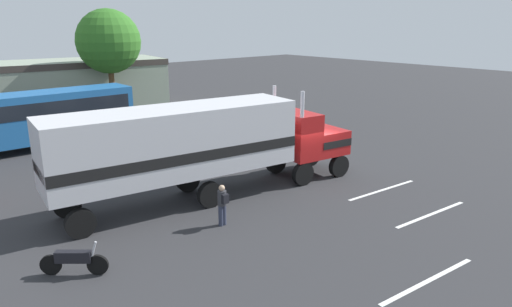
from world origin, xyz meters
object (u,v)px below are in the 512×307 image
object	(u,v)px
parked_bus	(40,115)
motorcycle	(74,260)
person_bystander	(222,203)
tree_left	(108,42)
semi_truck	(199,143)

from	to	relation	value
parked_bus	motorcycle	distance (m)	16.72
person_bystander	tree_left	distance (m)	23.81
person_bystander	tree_left	size ratio (longest dim) A/B	0.19
motorcycle	parked_bus	bearing A→B (deg)	74.66
semi_truck	motorcycle	xyz separation A→B (m)	(-6.64, -2.63, -2.04)
tree_left	motorcycle	bearing A→B (deg)	-118.46
person_bystander	semi_truck	bearing A→B (deg)	70.24
semi_truck	person_bystander	bearing A→B (deg)	-109.76
person_bystander	motorcycle	size ratio (longest dim) A/B	1.00
semi_truck	parked_bus	distance (m)	13.61
person_bystander	parked_bus	bearing A→B (deg)	94.24
person_bystander	parked_bus	size ratio (longest dim) A/B	0.15
tree_left	semi_truck	bearing A→B (deg)	-105.37
semi_truck	parked_bus	world-z (taller)	semi_truck
semi_truck	tree_left	bearing A→B (deg)	74.63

